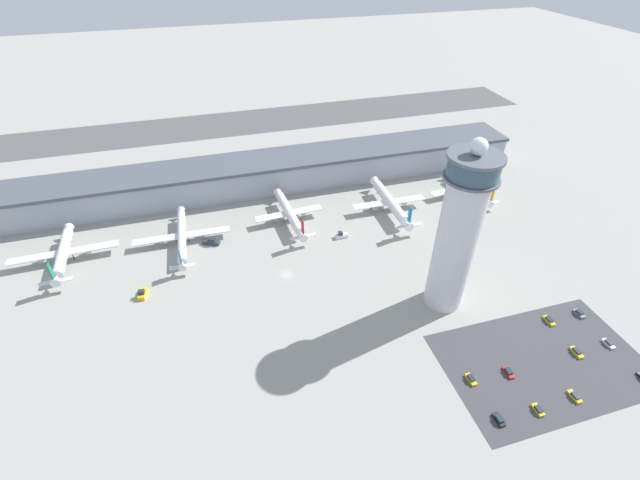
{
  "coord_description": "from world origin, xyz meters",
  "views": [
    {
      "loc": [
        -21.7,
        -124.55,
        112.91
      ],
      "look_at": [
        16.18,
        8.03,
        8.0
      ],
      "focal_mm": 24.0,
      "sensor_mm": 36.0,
      "label": 1
    }
  ],
  "objects_px": {
    "airplane_gate_echo": "(468,187)",
    "car_green_van": "(499,419)",
    "service_truck_catering": "(212,242)",
    "car_red_hatchback": "(549,320)",
    "car_white_wagon": "(508,372)",
    "airplane_gate_bravo": "(182,236)",
    "service_truck_fuel": "(142,294)",
    "airplane_gate_delta": "(390,202)",
    "car_grey_coupe": "(538,410)",
    "airplane_gate_charlie": "(290,213)",
    "car_silver_sedan": "(575,396)",
    "control_tower": "(458,233)",
    "service_truck_baggage": "(341,235)",
    "car_yellow_taxi": "(579,313)",
    "car_black_suv": "(577,352)",
    "car_navy_sedan": "(608,344)",
    "car_blue_compact": "(471,379)",
    "airplane_gate_alpha": "(63,253)"
  },
  "relations": [
    {
      "from": "airplane_gate_echo",
      "to": "car_green_van",
      "type": "xyz_separation_m",
      "value": [
        -57.12,
        -111.35,
        -3.23
      ]
    },
    {
      "from": "airplane_gate_charlie",
      "to": "car_red_hatchback",
      "type": "height_order",
      "value": "airplane_gate_charlie"
    },
    {
      "from": "service_truck_catering",
      "to": "car_yellow_taxi",
      "type": "xyz_separation_m",
      "value": [
        121.96,
        -77.6,
        -0.47
      ]
    },
    {
      "from": "car_navy_sedan",
      "to": "car_silver_sedan",
      "type": "bearing_deg",
      "value": -152.29
    },
    {
      "from": "airplane_gate_delta",
      "to": "service_truck_catering",
      "type": "distance_m",
      "value": 84.09
    },
    {
      "from": "control_tower",
      "to": "car_navy_sedan",
      "type": "xyz_separation_m",
      "value": [
        42.77,
        -33.48,
        -30.37
      ]
    },
    {
      "from": "service_truck_baggage",
      "to": "car_black_suv",
      "type": "height_order",
      "value": "service_truck_baggage"
    },
    {
      "from": "car_white_wagon",
      "to": "car_red_hatchback",
      "type": "distance_m",
      "value": 30.21
    },
    {
      "from": "control_tower",
      "to": "car_green_van",
      "type": "xyz_separation_m",
      "value": [
        -7.84,
        -46.75,
        -30.31
      ]
    },
    {
      "from": "airplane_gate_charlie",
      "to": "service_truck_baggage",
      "type": "height_order",
      "value": "airplane_gate_charlie"
    },
    {
      "from": "car_white_wagon",
      "to": "car_blue_compact",
      "type": "distance_m",
      "value": 12.58
    },
    {
      "from": "airplane_gate_delta",
      "to": "car_red_hatchback",
      "type": "bearing_deg",
      "value": -72.42
    },
    {
      "from": "control_tower",
      "to": "car_blue_compact",
      "type": "relative_size",
      "value": 14.49
    },
    {
      "from": "car_white_wagon",
      "to": "car_red_hatchback",
      "type": "relative_size",
      "value": 0.94
    },
    {
      "from": "airplane_gate_echo",
      "to": "airplane_gate_charlie",
      "type": "bearing_deg",
      "value": 179.76
    },
    {
      "from": "car_navy_sedan",
      "to": "car_yellow_taxi",
      "type": "distance_m",
      "value": 13.72
    },
    {
      "from": "airplane_gate_charlie",
      "to": "car_navy_sedan",
      "type": "bearing_deg",
      "value": -49.1
    },
    {
      "from": "airplane_gate_echo",
      "to": "service_truck_catering",
      "type": "xyz_separation_m",
      "value": [
        -127.91,
        -6.77,
        -2.75
      ]
    },
    {
      "from": "service_truck_catering",
      "to": "car_red_hatchback",
      "type": "distance_m",
      "value": 134.09
    },
    {
      "from": "car_yellow_taxi",
      "to": "car_silver_sedan",
      "type": "bearing_deg",
      "value": -133.56
    },
    {
      "from": "airplane_gate_charlie",
      "to": "car_silver_sedan",
      "type": "xyz_separation_m",
      "value": [
        60.37,
        -111.55,
        -4.03
      ]
    },
    {
      "from": "service_truck_fuel",
      "to": "car_white_wagon",
      "type": "distance_m",
      "value": 128.79
    },
    {
      "from": "service_truck_catering",
      "to": "car_black_suv",
      "type": "height_order",
      "value": "service_truck_catering"
    },
    {
      "from": "airplane_gate_delta",
      "to": "car_blue_compact",
      "type": "xyz_separation_m",
      "value": [
        -13.6,
        -93.94,
        -4.26
      ]
    },
    {
      "from": "airplane_gate_alpha",
      "to": "airplane_gate_echo",
      "type": "bearing_deg",
      "value": 0.79
    },
    {
      "from": "car_navy_sedan",
      "to": "car_red_hatchback",
      "type": "relative_size",
      "value": 0.91
    },
    {
      "from": "car_red_hatchback",
      "to": "airplane_gate_echo",
      "type": "bearing_deg",
      "value": 77.64
    },
    {
      "from": "airplane_gate_delta",
      "to": "car_yellow_taxi",
      "type": "xyz_separation_m",
      "value": [
        38.01,
        -80.66,
        -4.22
      ]
    },
    {
      "from": "car_white_wagon",
      "to": "control_tower",
      "type": "bearing_deg",
      "value": 97.13
    },
    {
      "from": "control_tower",
      "to": "car_green_van",
      "type": "distance_m",
      "value": 56.26
    },
    {
      "from": "airplane_gate_echo",
      "to": "car_yellow_taxi",
      "type": "relative_size",
      "value": 9.43
    },
    {
      "from": "car_red_hatchback",
      "to": "car_grey_coupe",
      "type": "bearing_deg",
      "value": -133.43
    },
    {
      "from": "car_navy_sedan",
      "to": "airplane_gate_bravo",
      "type": "bearing_deg",
      "value": 144.5
    },
    {
      "from": "control_tower",
      "to": "service_truck_baggage",
      "type": "xyz_separation_m",
      "value": [
        -23.42,
        46.89,
        -29.91
      ]
    },
    {
      "from": "car_blue_compact",
      "to": "service_truck_catering",
      "type": "bearing_deg",
      "value": 127.74
    },
    {
      "from": "car_black_suv",
      "to": "car_white_wagon",
      "type": "xyz_separation_m",
      "value": [
        -25.84,
        -0.51,
        -0.05
      ]
    },
    {
      "from": "airplane_gate_delta",
      "to": "car_red_hatchback",
      "type": "relative_size",
      "value": 9.04
    },
    {
      "from": "service_truck_catering",
      "to": "car_grey_coupe",
      "type": "height_order",
      "value": "service_truck_catering"
    },
    {
      "from": "airplane_gate_charlie",
      "to": "car_white_wagon",
      "type": "relative_size",
      "value": 9.17
    },
    {
      "from": "airplane_gate_delta",
      "to": "airplane_gate_echo",
      "type": "bearing_deg",
      "value": 4.83
    },
    {
      "from": "car_red_hatchback",
      "to": "service_truck_catering",
      "type": "bearing_deg",
      "value": 144.71
    },
    {
      "from": "airplane_gate_bravo",
      "to": "service_truck_fuel",
      "type": "distance_m",
      "value": 32.79
    },
    {
      "from": "car_red_hatchback",
      "to": "service_truck_fuel",
      "type": "bearing_deg",
      "value": 159.03
    },
    {
      "from": "service_truck_fuel",
      "to": "car_grey_coupe",
      "type": "height_order",
      "value": "service_truck_fuel"
    },
    {
      "from": "control_tower",
      "to": "car_blue_compact",
      "type": "distance_m",
      "value": 45.62
    },
    {
      "from": "car_red_hatchback",
      "to": "car_silver_sedan",
      "type": "height_order",
      "value": "car_red_hatchback"
    },
    {
      "from": "service_truck_baggage",
      "to": "car_silver_sedan",
      "type": "height_order",
      "value": "service_truck_baggage"
    },
    {
      "from": "airplane_gate_delta",
      "to": "car_navy_sedan",
      "type": "bearing_deg",
      "value": -68.35
    },
    {
      "from": "car_red_hatchback",
      "to": "car_silver_sedan",
      "type": "xyz_separation_m",
      "value": [
        -12.97,
        -26.94,
        -0.0
      ]
    },
    {
      "from": "control_tower",
      "to": "service_truck_fuel",
      "type": "xyz_separation_m",
      "value": [
        -105.88,
        32.76,
        -29.87
      ]
    }
  ]
}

